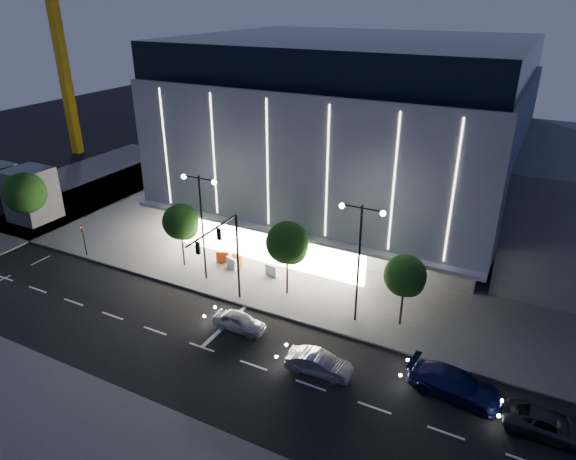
% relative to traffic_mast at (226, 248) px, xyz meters
% --- Properties ---
extents(ground, '(160.00, 160.00, 0.00)m').
position_rel_traffic_mast_xyz_m(ground, '(-1.00, -3.34, -5.03)').
color(ground, black).
rests_on(ground, ground).
extents(sidewalk_museum, '(70.00, 40.00, 0.15)m').
position_rel_traffic_mast_xyz_m(sidewalk_museum, '(4.00, 20.66, -4.95)').
color(sidewalk_museum, '#474747').
rests_on(sidewalk_museum, ground).
extents(sidewalk_west, '(16.00, 50.00, 0.15)m').
position_rel_traffic_mast_xyz_m(sidewalk_west, '(-31.00, 6.66, -4.95)').
color(sidewalk_west, '#474747').
rests_on(sidewalk_west, ground).
extents(museum, '(30.00, 25.80, 18.00)m').
position_rel_traffic_mast_xyz_m(museum, '(1.98, 18.97, 4.25)').
color(museum, '#4C4C51').
rests_on(museum, ground).
extents(traffic_mast, '(0.33, 5.89, 7.07)m').
position_rel_traffic_mast_xyz_m(traffic_mast, '(0.00, 0.00, 0.00)').
color(traffic_mast, black).
rests_on(traffic_mast, ground).
extents(street_lamp_west, '(3.16, 0.36, 9.00)m').
position_rel_traffic_mast_xyz_m(street_lamp_west, '(-4.00, 2.66, 0.93)').
color(street_lamp_west, black).
rests_on(street_lamp_west, ground).
extents(street_lamp_east, '(3.16, 0.36, 9.00)m').
position_rel_traffic_mast_xyz_m(street_lamp_east, '(9.00, 2.66, 0.93)').
color(street_lamp_east, black).
rests_on(street_lamp_east, ground).
extents(ped_signal_far, '(0.22, 0.24, 3.00)m').
position_rel_traffic_mast_xyz_m(ped_signal_far, '(-16.00, 1.16, -3.14)').
color(ped_signal_far, black).
rests_on(ped_signal_far, ground).
extents(tower_crane, '(32.00, 2.00, 28.50)m').
position_rel_traffic_mast_xyz_m(tower_crane, '(-41.92, 24.66, 15.48)').
color(tower_crane, gold).
rests_on(tower_crane, ground).
extents(tree_left, '(3.02, 3.02, 5.72)m').
position_rel_traffic_mast_xyz_m(tree_left, '(-6.97, 3.68, -0.99)').
color(tree_left, black).
rests_on(tree_left, ground).
extents(tree_mid, '(3.25, 3.25, 6.15)m').
position_rel_traffic_mast_xyz_m(tree_mid, '(3.03, 3.68, -0.69)').
color(tree_mid, black).
rests_on(tree_mid, ground).
extents(tree_right, '(2.91, 2.91, 5.51)m').
position_rel_traffic_mast_xyz_m(tree_right, '(12.03, 3.68, -1.14)').
color(tree_right, black).
rests_on(tree_right, ground).
extents(car_lead, '(3.85, 1.57, 1.31)m').
position_rel_traffic_mast_xyz_m(car_lead, '(2.17, -1.97, -4.37)').
color(car_lead, '#ADAFB5').
rests_on(car_lead, ground).
extents(car_second, '(4.21, 1.74, 1.35)m').
position_rel_traffic_mast_xyz_m(car_second, '(8.93, -3.55, -4.35)').
color(car_second, '#AEAFB6').
rests_on(car_second, ground).
extents(car_third, '(5.60, 2.65, 1.58)m').
position_rel_traffic_mast_xyz_m(car_third, '(16.78, -1.69, -4.24)').
color(car_third, '#13194A').
rests_on(car_third, ground).
extents(car_fourth, '(4.65, 2.20, 1.29)m').
position_rel_traffic_mast_xyz_m(car_fourth, '(21.82, -2.39, -4.38)').
color(car_fourth, '#2D2D32').
rests_on(car_fourth, ground).
extents(barrier_a, '(1.11, 0.66, 1.00)m').
position_rel_traffic_mast_xyz_m(barrier_a, '(-4.31, 5.57, -4.38)').
color(barrier_a, '#E73A0C').
rests_on(barrier_a, sidewalk_museum).
extents(barrier_b, '(1.12, 0.57, 1.00)m').
position_rel_traffic_mast_xyz_m(barrier_b, '(-3.00, 4.98, -4.38)').
color(barrier_b, white).
rests_on(barrier_b, sidewalk_museum).
extents(barrier_c, '(1.13, 0.49, 1.00)m').
position_rel_traffic_mast_xyz_m(barrier_c, '(-2.91, 5.74, -4.38)').
color(barrier_c, orange).
rests_on(barrier_c, sidewalk_museum).
extents(barrier_d, '(1.12, 0.38, 1.00)m').
position_rel_traffic_mast_xyz_m(barrier_d, '(0.60, 5.43, -4.38)').
color(barrier_d, silver).
rests_on(barrier_d, sidewalk_museum).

